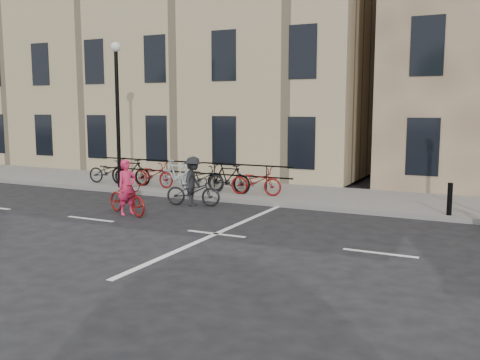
% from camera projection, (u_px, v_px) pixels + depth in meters
% --- Properties ---
extents(ground, '(120.00, 120.00, 0.00)m').
position_uv_depth(ground, '(216.00, 234.00, 13.17)').
color(ground, black).
rests_on(ground, ground).
extents(sidewalk, '(46.00, 4.00, 0.15)m').
position_uv_depth(sidewalk, '(200.00, 188.00, 20.24)').
color(sidewalk, slate).
rests_on(sidewalk, ground).
extents(building_west, '(20.00, 10.00, 10.00)m').
position_uv_depth(building_west, '(184.00, 68.00, 27.97)').
color(building_west, tan).
rests_on(building_west, sidewalk).
extents(lamp_post, '(0.36, 0.36, 5.28)m').
position_uv_depth(lamp_post, '(117.00, 97.00, 19.45)').
color(lamp_post, black).
rests_on(lamp_post, sidewalk).
extents(bollard_east, '(0.14, 0.14, 0.90)m').
position_uv_depth(bollard_east, '(450.00, 199.00, 14.68)').
color(bollard_east, black).
rests_on(bollard_east, sidewalk).
extents(parked_bikes, '(8.30, 1.23, 1.05)m').
position_uv_depth(parked_bikes, '(178.00, 175.00, 19.47)').
color(parked_bikes, black).
rests_on(parked_bikes, sidewalk).
extents(cyclist_pink, '(1.91, 1.20, 1.60)m').
position_uv_depth(cyclist_pink, '(127.00, 195.00, 15.53)').
color(cyclist_pink, maroon).
rests_on(cyclist_pink, ground).
extents(cyclist_dark, '(1.85, 1.12, 1.57)m').
position_uv_depth(cyclist_dark, '(193.00, 186.00, 16.90)').
color(cyclist_dark, black).
rests_on(cyclist_dark, ground).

